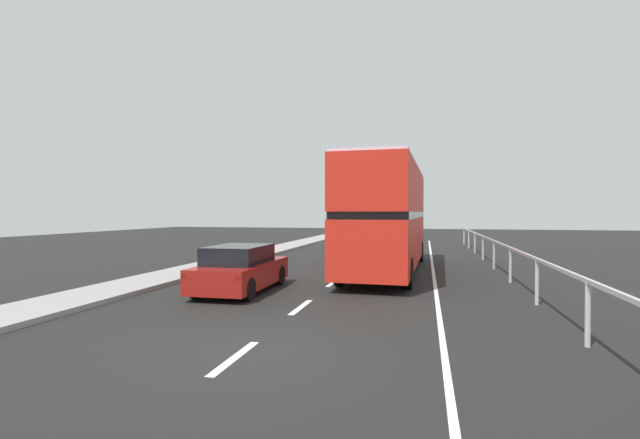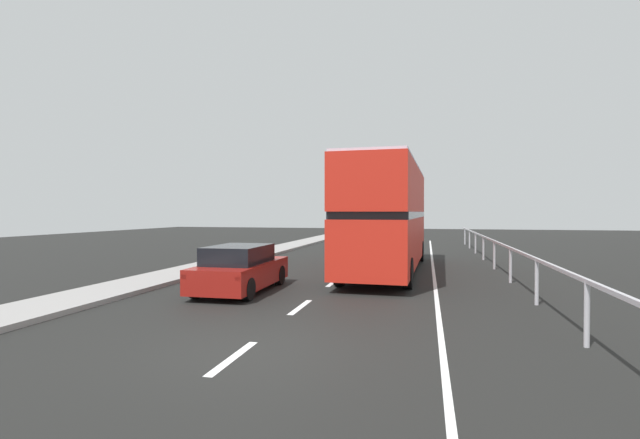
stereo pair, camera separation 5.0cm
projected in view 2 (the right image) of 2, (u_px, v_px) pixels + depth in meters
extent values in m
cube|color=black|center=(248.00, 349.00, 8.21)|extent=(74.28, 120.00, 0.10)
cube|color=silver|center=(233.00, 357.00, 7.57)|extent=(0.16, 1.84, 0.01)
cube|color=silver|center=(300.00, 307.00, 11.60)|extent=(0.16, 1.84, 0.01)
cube|color=silver|center=(333.00, 283.00, 15.63)|extent=(0.16, 1.84, 0.01)
cube|color=silver|center=(352.00, 268.00, 19.66)|extent=(0.16, 1.84, 0.01)
cube|color=silver|center=(365.00, 259.00, 23.69)|extent=(0.16, 1.84, 0.01)
cube|color=silver|center=(374.00, 252.00, 27.72)|extent=(0.16, 1.84, 0.01)
cube|color=silver|center=(381.00, 247.00, 31.75)|extent=(0.16, 1.84, 0.01)
cube|color=silver|center=(386.00, 243.00, 35.78)|extent=(0.16, 1.84, 0.01)
cube|color=silver|center=(434.00, 280.00, 16.17)|extent=(0.12, 46.00, 0.01)
cube|color=#B4B1B8|center=(511.00, 248.00, 15.56)|extent=(0.08, 42.00, 0.08)
cylinder|color=#B4B1B8|center=(587.00, 314.00, 8.14)|extent=(0.10, 0.10, 1.20)
cylinder|color=#B4B1B8|center=(537.00, 282.00, 11.86)|extent=(0.10, 0.10, 1.20)
cylinder|color=#B4B1B8|center=(510.00, 266.00, 15.57)|extent=(0.10, 0.10, 1.20)
cylinder|color=#B4B1B8|center=(494.00, 255.00, 19.29)|extent=(0.10, 0.10, 1.20)
cylinder|color=#B4B1B8|center=(483.00, 248.00, 23.00)|extent=(0.10, 0.10, 1.20)
cylinder|color=#B4B1B8|center=(476.00, 243.00, 26.72)|extent=(0.10, 0.10, 1.20)
cylinder|color=#B4B1B8|center=(470.00, 239.00, 30.43)|extent=(0.10, 0.10, 1.20)
cylinder|color=#B4B1B8|center=(465.00, 236.00, 34.15)|extent=(0.10, 0.10, 1.20)
cube|color=red|center=(388.00, 240.00, 18.58)|extent=(2.82, 11.43, 1.87)
cube|color=black|center=(388.00, 215.00, 18.57)|extent=(2.83, 10.98, 0.24)
cube|color=red|center=(388.00, 190.00, 18.55)|extent=(2.82, 11.43, 1.79)
cube|color=silver|center=(388.00, 167.00, 18.53)|extent=(2.76, 11.21, 0.10)
cube|color=black|center=(400.00, 232.00, 24.04)|extent=(2.19, 0.11, 1.31)
cube|color=yellow|center=(401.00, 187.00, 24.00)|extent=(1.46, 0.09, 0.28)
cylinder|color=black|center=(376.00, 250.00, 23.02)|extent=(0.31, 1.01, 1.00)
cylinder|color=black|center=(421.00, 251.00, 22.43)|extent=(0.31, 1.01, 1.00)
cylinder|color=black|center=(340.00, 271.00, 14.96)|extent=(0.31, 1.01, 1.00)
cylinder|color=black|center=(408.00, 273.00, 14.37)|extent=(0.31, 1.01, 1.00)
cube|color=maroon|center=(241.00, 274.00, 13.99)|extent=(1.81, 4.28, 0.71)
cube|color=black|center=(238.00, 254.00, 13.78)|extent=(1.58, 2.36, 0.54)
cube|color=red|center=(184.00, 277.00, 12.11)|extent=(0.16, 0.06, 0.12)
cube|color=red|center=(238.00, 279.00, 11.77)|extent=(0.16, 0.06, 0.12)
cylinder|color=black|center=(236.00, 274.00, 15.56)|extent=(0.21, 0.64, 0.64)
cylinder|color=black|center=(280.00, 275.00, 15.22)|extent=(0.21, 0.64, 0.64)
cylinder|color=black|center=(195.00, 287.00, 12.77)|extent=(0.21, 0.64, 0.64)
cylinder|color=black|center=(248.00, 289.00, 12.43)|extent=(0.21, 0.64, 0.64)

